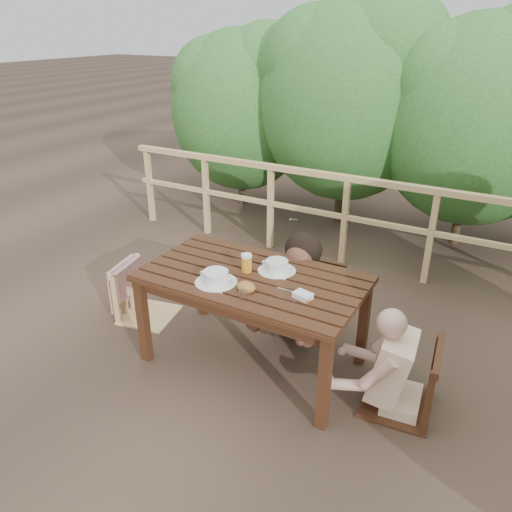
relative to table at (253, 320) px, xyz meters
The scene contains 15 objects.
ground 0.37m from the table, ahead, with size 60.00×60.00×0.00m, color brown.
table is the anchor object (origin of this frame).
chair_left 1.16m from the table, behind, with size 0.47×0.47×0.94m, color tan.
chair_far 0.74m from the table, 78.18° to the left, with size 0.50×0.50×1.01m, color #351C0F.
chair_right 1.14m from the table, ahead, with size 0.49×0.49×0.98m, color #351C0F.
woman 0.82m from the table, 78.50° to the left, with size 0.57×0.70×1.41m, color black, non-canonical shape.
diner_right 1.19m from the table, ahead, with size 0.50×0.61×1.24m, color beige, non-canonical shape.
railing 2.00m from the table, 90.00° to the left, with size 5.60×0.10×1.01m, color tan.
hedge_row 3.57m from the table, 82.87° to the left, with size 6.60×1.60×3.80m, color #30652A, non-canonical shape.
soup_near 0.51m from the table, 129.43° to the right, with size 0.30×0.30×0.10m, color silver.
soup_far 0.47m from the table, 53.60° to the left, with size 0.28×0.28×0.09m, color silver.
bread_roll 0.47m from the table, 71.80° to the right, with size 0.14×0.11×0.08m, color olive.
beer_glass 0.46m from the table, 154.98° to the left, with size 0.08×0.08×0.15m, color orange.
tumbler 0.53m from the table, 71.51° to the right, with size 0.06×0.06×0.07m, color white.
butter_tub 0.62m from the table, 14.85° to the right, with size 0.13×0.09×0.05m, color white.
Camera 1 is at (1.58, -2.77, 2.44)m, focal length 34.53 mm.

